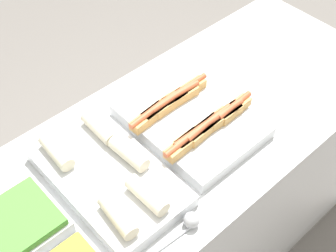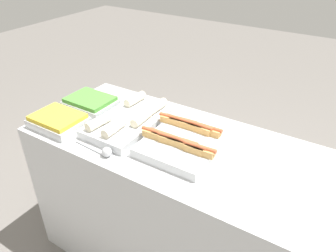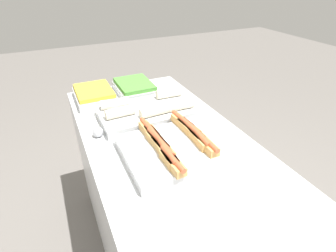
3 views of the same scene
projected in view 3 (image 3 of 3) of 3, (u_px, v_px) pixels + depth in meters
name	position (u px, v px, depth m)	size (l,w,h in m)	color
counter	(177.00, 223.00, 1.41)	(1.78, 0.75, 0.94)	silver
tray_hotdogs	(178.00, 146.00, 1.15)	(0.42, 0.48, 0.10)	silver
tray_wraps	(148.00, 111.00, 1.44)	(0.31, 0.52, 0.10)	silver
tray_side_front	(94.00, 95.00, 1.62)	(0.30, 0.23, 0.07)	silver
tray_side_back	(135.00, 88.00, 1.71)	(0.30, 0.23, 0.07)	silver
serving_spoon_near	(97.00, 131.00, 1.28)	(0.25, 0.05, 0.05)	#B2B5BA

